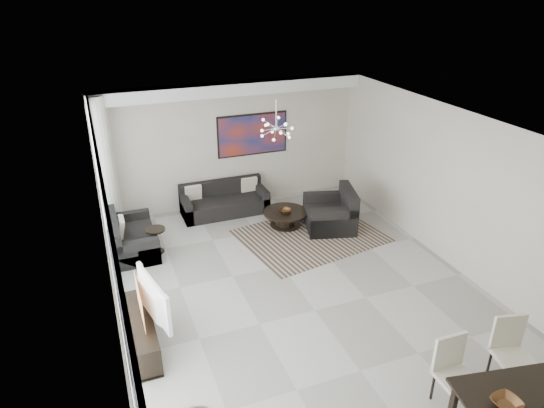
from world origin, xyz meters
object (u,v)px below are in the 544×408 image
dining_table (536,401)px  sofa_main (224,203)px  coffee_table (285,217)px  tv_console (139,333)px  television (146,300)px

dining_table → sofa_main: bearing=102.3°
coffee_table → tv_console: tv_console is taller
sofa_main → tv_console: sofa_main is taller
tv_console → coffee_table: bearing=38.6°
coffee_table → tv_console: size_ratio=0.64×
coffee_table → dining_table: (0.51, -6.05, 0.44)m
tv_console → dining_table: (3.97, -3.28, 0.40)m
tv_console → dining_table: bearing=-39.6°
tv_console → television: (0.16, -0.04, 0.55)m
tv_console → dining_table: size_ratio=0.82×
coffee_table → television: bearing=-139.6°
television → dining_table: 5.00m
coffee_table → tv_console: bearing=-141.4°
tv_console → dining_table: 5.16m
sofa_main → television: size_ratio=1.76×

